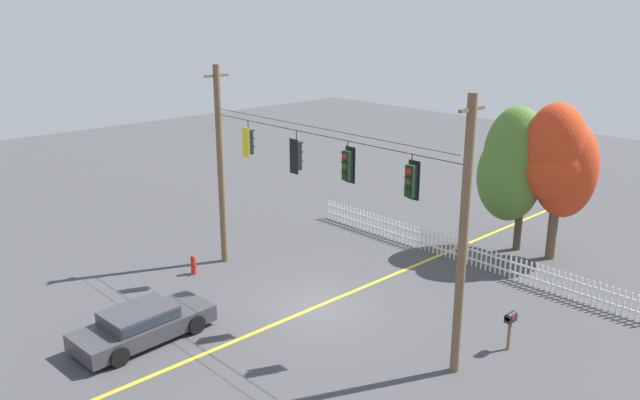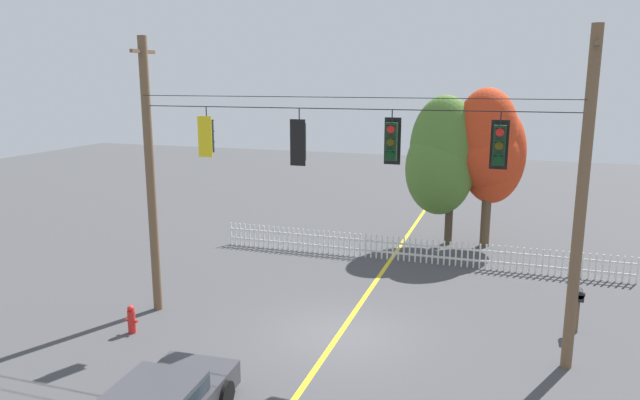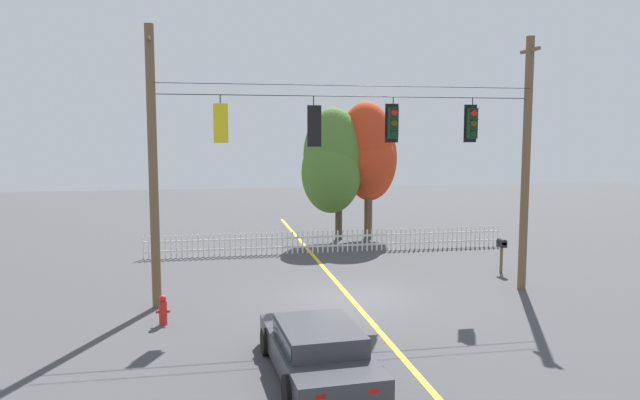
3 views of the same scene
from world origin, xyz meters
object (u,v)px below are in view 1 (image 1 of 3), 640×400
traffic_signal_eastbound_side (411,181)px  autumn_maple_mid (559,162)px  traffic_signal_northbound_primary (248,142)px  fire_hydrant (193,265)px  traffic_signal_westbound_side (348,165)px  autumn_maple_near_fence (513,168)px  parked_car (142,323)px  traffic_signal_northbound_secondary (296,156)px  roadside_mailbox (511,320)px

traffic_signal_eastbound_side → autumn_maple_mid: autumn_maple_mid is taller
traffic_signal_northbound_primary → fire_hydrant: size_ratio=1.72×
traffic_signal_westbound_side → traffic_signal_eastbound_side: (2.66, -0.00, -0.00)m
traffic_signal_northbound_primary → traffic_signal_westbound_side: size_ratio=1.00×
autumn_maple_near_fence → fire_hydrant: (-7.21, -11.88, -3.38)m
autumn_maple_mid → parked_car: size_ratio=1.45×
traffic_signal_eastbound_side → traffic_signal_northbound_primary: bearing=-179.9°
autumn_maple_near_fence → parked_car: size_ratio=1.38×
autumn_maple_mid → parked_car: (-5.55, -16.51, -3.67)m
traffic_signal_northbound_secondary → roadside_mailbox: bearing=16.9°
autumn_maple_near_fence → fire_hydrant: size_ratio=7.83×
traffic_signal_eastbound_side → parked_car: (-6.15, -5.94, -4.94)m
traffic_signal_northbound_primary → traffic_signal_northbound_secondary: (2.81, -0.00, -0.08)m
traffic_signal_eastbound_side → fire_hydrant: 11.10m
traffic_signal_northbound_secondary → autumn_maple_mid: autumn_maple_mid is taller
traffic_signal_westbound_side → fire_hydrant: size_ratio=1.72×
roadside_mailbox → traffic_signal_eastbound_side: bearing=-136.3°
autumn_maple_near_fence → parked_car: 16.78m
traffic_signal_eastbound_side → fire_hydrant: traffic_signal_eastbound_side is taller
traffic_signal_northbound_secondary → autumn_maple_near_fence: bearing=75.0°
traffic_signal_westbound_side → autumn_maple_near_fence: 10.28m
traffic_signal_eastbound_side → parked_car: 9.87m
parked_car → traffic_signal_northbound_primary: bearing=107.4°
autumn_maple_near_fence → autumn_maple_mid: autumn_maple_mid is taller
fire_hydrant → traffic_signal_northbound_secondary: bearing=21.2°
roadside_mailbox → traffic_signal_northbound_primary: bearing=-167.5°
traffic_signal_northbound_secondary → traffic_signal_westbound_side: size_ratio=1.08×
traffic_signal_northbound_secondary → autumn_maple_near_fence: autumn_maple_near_fence is taller
autumn_maple_near_fence → traffic_signal_westbound_side: bearing=-91.0°
traffic_signal_northbound_primary → autumn_maple_mid: bearing=55.0°
traffic_signal_northbound_primary → traffic_signal_westbound_side: (5.34, 0.02, 0.02)m
autumn_maple_mid → fire_hydrant: (-9.09, -12.33, -3.87)m
traffic_signal_westbound_side → parked_car: bearing=-120.5°
traffic_signal_northbound_primary → traffic_signal_eastbound_side: 8.00m
traffic_signal_northbound_secondary → traffic_signal_eastbound_side: bearing=0.2°
autumn_maple_mid → fire_hydrant: bearing=-126.4°
traffic_signal_westbound_side → fire_hydrant: 8.88m
parked_car → fire_hydrant: bearing=130.3°
traffic_signal_northbound_secondary → traffic_signal_westbound_side: 2.53m
fire_hydrant → traffic_signal_northbound_primary: bearing=46.0°
traffic_signal_northbound_secondary → fire_hydrant: 6.97m
traffic_signal_westbound_side → parked_car: 8.48m
autumn_maple_near_fence → parked_car: bearing=-102.9°
traffic_signal_northbound_primary → traffic_signal_westbound_side: 5.34m
traffic_signal_westbound_side → parked_car: (-3.49, -5.94, -4.94)m
autumn_maple_mid → autumn_maple_near_fence: bearing=-166.7°
traffic_signal_eastbound_side → autumn_maple_near_fence: autumn_maple_near_fence is taller
traffic_signal_northbound_secondary → parked_car: size_ratio=0.33×
traffic_signal_northbound_secondary → autumn_maple_mid: 11.60m
traffic_signal_northbound_primary → autumn_maple_near_fence: bearing=61.4°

